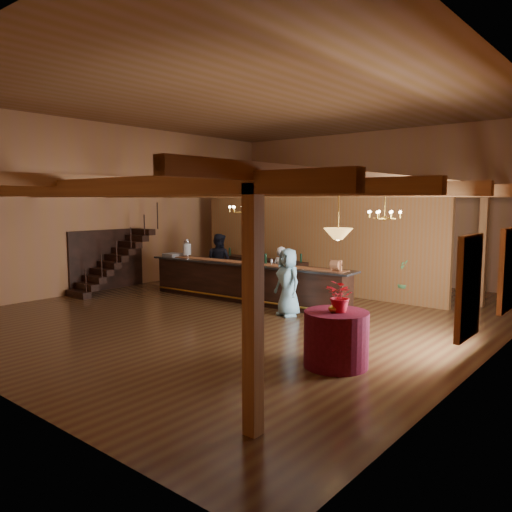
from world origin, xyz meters
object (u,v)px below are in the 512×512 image
Objects in this scene: chandelier_left at (244,209)px; bartender at (282,274)px; beverage_dispenser at (187,248)px; raffle_drum at (336,265)px; tasting_bar at (246,282)px; pendant_lamp at (338,234)px; chandelier_right at (385,214)px; floor_plant at (408,281)px; guest at (288,282)px; round_table at (336,339)px; backbar_shelf at (263,273)px; staff_second at (219,262)px.

chandelier_left is 2.42m from bartender.
raffle_drum is (5.36, 0.25, -0.11)m from beverage_dispenser.
bartender is at bearing 43.64° from tasting_bar.
chandelier_right is at bearing 101.83° from pendant_lamp.
bartender reaches higher than floor_plant.
tasting_bar is 3.94× the size of guest.
pendant_lamp is (0.00, 0.00, 1.90)m from round_table.
raffle_drum is 0.21× the size of bartender.
raffle_drum reaches higher than tasting_bar.
chandelier_left is at bearing -10.57° from beverage_dispenser.
pendant_lamp is at bearing -30.80° from chandelier_left.
bartender is at bearing 148.44° from guest.
pendant_lamp is at bearing -24.32° from guest.
backbar_shelf is at bearing 112.81° from tasting_bar.
staff_second is 4.22m from guest.
chandelier_right is at bearing 101.83° from round_table.
tasting_bar is at bearing 179.82° from chandelier_right.
pendant_lamp is 0.70× the size of floor_plant.
round_table is 4.02m from guest.
chandelier_right reaches higher than beverage_dispenser.
beverage_dispenser is at bearing -177.33° from raffle_drum.
floor_plant is at bearing 72.64° from raffle_drum.
round_table is at bearing -90.00° from pendant_lamp.
chandelier_right is 0.43× the size of staff_second.
chandelier_right reaches higher than floor_plant.
chandelier_left is at bearing 149.20° from round_table.
round_table reaches higher than backbar_shelf.
chandelier_left is at bearing -170.71° from chandelier_right.
pendant_lamp is at bearing -37.29° from backbar_shelf.
backbar_shelf is 2.17× the size of bartender.
chandelier_left is at bearing -56.06° from backbar_shelf.
beverage_dispenser is 8.17m from round_table.
chandelier_right is (5.44, -2.22, 2.16)m from backbar_shelf.
round_table is at bearing -30.80° from chandelier_left.
round_table is 1.29× the size of pendant_lamp.
raffle_drum is at bearing -22.05° from backbar_shelf.
raffle_drum reaches higher than backbar_shelf.
beverage_dispenser reaches higher than floor_plant.
pendant_lamp reaches higher than raffle_drum.
tasting_bar is 2.30m from chandelier_left.
beverage_dispenser is 5.36m from raffle_drum.
chandelier_left reaches higher than round_table.
pendant_lamp reaches higher than round_table.
backbar_shelf is at bearing 137.79° from round_table.
tasting_bar reaches higher than backbar_shelf.
backbar_shelf is 2.34m from bartender.
backbar_shelf is 6.26m from chandelier_right.
floor_plant is (6.19, 2.92, -0.79)m from beverage_dispenser.
raffle_drum reaches higher than round_table.
bartender is (1.83, -1.42, 0.31)m from backbar_shelf.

